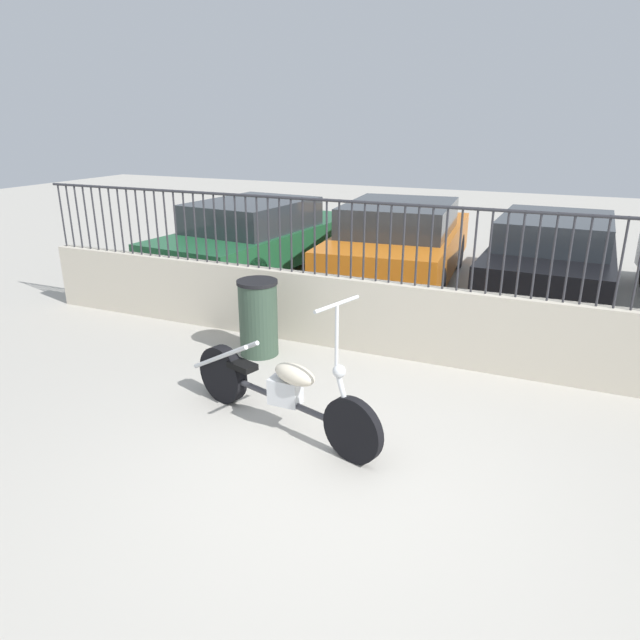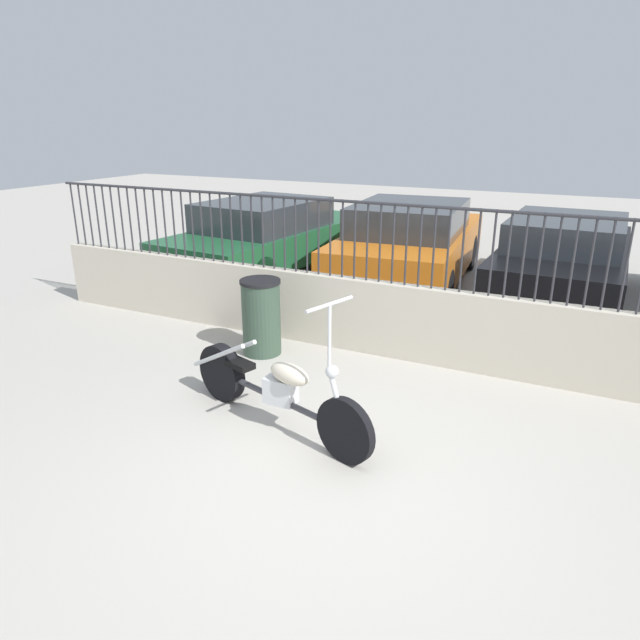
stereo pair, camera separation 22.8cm
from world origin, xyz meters
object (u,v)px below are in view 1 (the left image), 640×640
at_px(car_black, 552,257).
at_px(car_orange, 400,242).
at_px(trash_bin, 258,318).
at_px(motorcycle_dark_grey, 273,388).
at_px(car_green, 259,236).

bearing_deg(car_black, car_orange, 92.11).
bearing_deg(trash_bin, car_orange, 80.52).
bearing_deg(motorcycle_dark_grey, car_green, 138.19).
bearing_deg(motorcycle_dark_grey, car_orange, 110.95).
relative_size(trash_bin, car_orange, 0.20).
height_order(trash_bin, car_green, car_green).
bearing_deg(car_orange, trash_bin, 165.80).
height_order(trash_bin, car_orange, car_orange).
distance_m(motorcycle_dark_grey, car_green, 5.69).
xyz_separation_m(trash_bin, car_black, (3.05, 3.78, 0.22)).
bearing_deg(trash_bin, motorcycle_dark_grey, -56.18).
bearing_deg(car_black, motorcycle_dark_grey, 159.68).
bearing_deg(trash_bin, car_black, 51.15).
height_order(car_orange, car_black, car_orange).
relative_size(motorcycle_dark_grey, trash_bin, 2.42).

